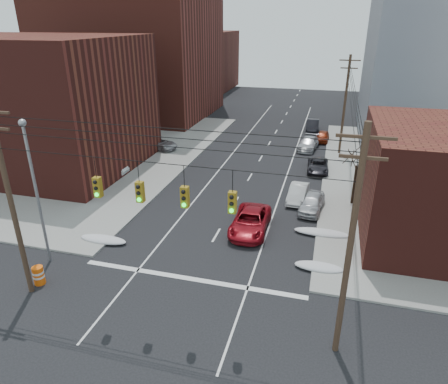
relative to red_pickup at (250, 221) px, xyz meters
The scene contains 27 objects.
ground 13.54m from the red_pickup, 99.50° to the right, with size 160.00×160.00×0.00m, color black.
sidewalk_nw 32.28m from the red_pickup, 154.94° to the left, with size 40.00×40.00×0.15m, color gray.
building_brick_tall 45.75m from the red_pickup, 127.11° to the left, with size 24.00×20.00×30.00m, color maroon.
building_brick_near 26.37m from the red_pickup, 160.31° to the left, with size 20.00×16.00×13.00m, color #4F1D17.
building_brick_far 67.12m from the red_pickup, 114.95° to the left, with size 22.00×18.00×12.00m, color #4F1D17.
building_glass 61.56m from the red_pickup, 68.99° to the left, with size 20.00×18.00×22.00m, color gray.
utility_pole_left 15.72m from the red_pickup, 136.09° to the right, with size 2.20×0.28×11.00m.
utility_pole_right 13.08m from the red_pickup, 58.75° to the right, with size 2.20×0.28×11.00m.
utility_pole_far 22.18m from the red_pickup, 73.13° to the left, with size 2.20×0.28×11.00m.
traffic_signals 12.36m from the red_pickup, 101.65° to the right, with size 17.00×0.42×2.02m.
street_light 14.63m from the red_pickup, 148.00° to the right, with size 0.44×0.44×9.32m.
bare_tree 10.05m from the red_pickup, 42.21° to the left, with size 2.09×2.20×4.93m.
snow_nw 10.57m from the red_pickup, 155.80° to the right, with size 3.50×1.08×0.42m, color silver.
snow_ne 6.46m from the red_pickup, 36.53° to the right, with size 3.00×1.08×0.42m, color silver.
snow_east_far 5.24m from the red_pickup, ahead, with size 4.00×1.08×0.42m, color silver.
red_pickup is the anchor object (origin of this frame).
parked_car_a 6.18m from the red_pickup, 47.57° to the left, with size 1.70×4.21×1.44m, color #BABBC0.
parked_car_b 6.94m from the red_pickup, 65.58° to the left, with size 1.43×4.11×1.36m, color silver.
parked_car_c 14.63m from the red_pickup, 73.44° to the left, with size 2.06×4.47×1.24m, color black.
parked_car_d 21.64m from the red_pickup, 83.02° to the left, with size 2.00×4.92×1.43m, color #B0B0B5.
parked_car_e 25.79m from the red_pickup, 80.70° to the left, with size 1.52×3.77×1.28m, color maroon.
parked_car_f 30.34m from the red_pickup, 85.14° to the left, with size 1.67×4.79×1.58m, color black.
lot_car_a 18.00m from the red_pickup, 154.99° to the left, with size 1.53×4.39×1.45m, color silver.
lot_car_b 22.11m from the red_pickup, 131.25° to the left, with size 2.16×4.68×1.30m, color #ADACB1.
lot_car_c 23.50m from the red_pickup, 153.29° to the left, with size 1.76×4.34×1.26m, color black.
lot_car_d 25.10m from the red_pickup, 141.22° to the left, with size 1.66×4.12×1.40m, color #B6B6BB.
construction_barrel 14.39m from the red_pickup, 138.23° to the right, with size 0.68×0.68×1.14m.
Camera 1 is at (7.15, -12.29, 14.44)m, focal length 32.00 mm.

